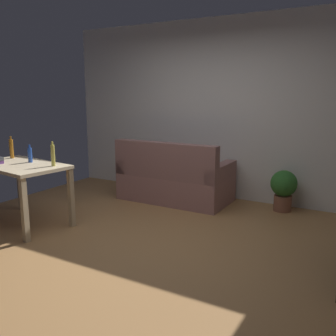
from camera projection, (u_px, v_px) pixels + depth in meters
ground_plane at (138, 242)px, 4.09m from camera, size 5.20×4.40×0.02m
wall_rear at (217, 110)px, 5.69m from camera, size 5.20×0.10×2.70m
couch at (174, 181)px, 5.58m from camera, size 1.62×0.84×0.92m
desk at (20, 173)px, 4.53m from camera, size 1.29×0.86×0.76m
potted_plant at (284, 188)px, 5.09m from camera, size 0.36×0.36×0.57m
bottle_amber at (12, 148)px, 4.88m from camera, size 0.05×0.05×0.29m
bottle_blue at (30, 155)px, 4.59m from camera, size 0.05×0.05×0.22m
bottle_squat at (53, 155)px, 4.36m from camera, size 0.05×0.05×0.29m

